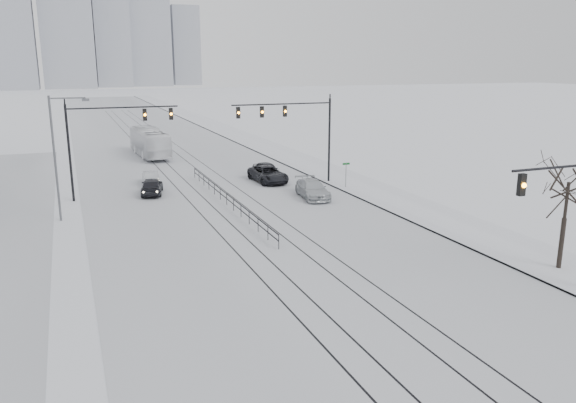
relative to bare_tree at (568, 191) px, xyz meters
The scene contains 17 objects.
road 52.87m from the bare_tree, 104.51° to the left, with size 22.00×260.00×0.02m, color silver.
sidewalk_east 51.19m from the bare_tree, 89.66° to the left, with size 5.00×260.00×0.16m, color silver.
curb 51.24m from the bare_tree, 92.41° to the left, with size 0.10×260.00×0.12m, color gray.
tram_rails 33.99m from the bare_tree, 113.06° to the left, with size 5.30×180.00×0.01m.
skyline 266.04m from the bare_tree, 91.77° to the left, with size 96.00×48.00×72.00m.
traffic_mast_ne 26.51m from the bare_tree, 100.99° to the left, with size 9.60×0.37×8.00m.
traffic_mast_nw 34.67m from the bare_tree, 128.82° to the left, with size 9.10×0.37×8.00m.
street_light_west 32.97m from the bare_tree, 140.42° to the left, with size 2.73×0.25×9.00m.
bare_tree is the anchor object (origin of this frame).
median_fence 25.12m from the bare_tree, 122.15° to the left, with size 0.06×24.00×1.00m.
street_sign 23.22m from the bare_tree, 93.48° to the left, with size 0.70×0.06×2.40m.
sedan_sb_inner 32.85m from the bare_tree, 124.02° to the left, with size 1.76×4.36×1.49m, color black.
sedan_sb_outer 36.29m from the bare_tree, 119.45° to the left, with size 1.36×3.90×1.28m, color #B7BBC0.
sedan_nb_front 29.41m from the bare_tree, 103.98° to the left, with size 2.53×5.49×1.53m, color black.
sedan_nb_right 21.86m from the bare_tree, 105.40° to the left, with size 2.10×5.17×1.50m, color silver.
sedan_nb_far 31.13m from the bare_tree, 102.09° to the left, with size 1.83×4.55×1.55m, color black.
box_truck 50.81m from the bare_tree, 107.66° to the left, with size 2.83×12.08×3.36m, color white.
Camera 1 is at (-11.50, -12.77, 11.17)m, focal length 35.00 mm.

